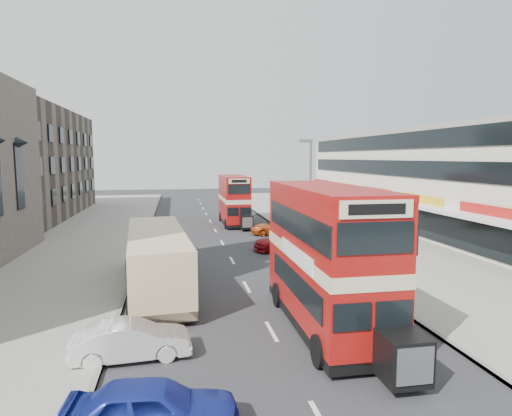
{
  "coord_description": "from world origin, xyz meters",
  "views": [
    {
      "loc": [
        -3.6,
        -14.01,
        6.79
      ],
      "look_at": [
        0.14,
        6.1,
        4.4
      ],
      "focal_mm": 30.63,
      "sensor_mm": 36.0,
      "label": 1
    }
  ],
  "objects": [
    {
      "name": "pavement_left",
      "position": [
        -12.0,
        20.0,
        0.07
      ],
      "size": [
        12.0,
        90.0,
        0.15
      ],
      "primitive_type": "cube",
      "color": "gray",
      "rests_on": "ground"
    },
    {
      "name": "kerb_left",
      "position": [
        -6.1,
        20.0,
        0.07
      ],
      "size": [
        0.2,
        90.0,
        0.16
      ],
      "primitive_type": "cube",
      "color": "gray",
      "rests_on": "ground"
    },
    {
      "name": "car_left_near",
      "position": [
        -4.25,
        -3.78,
        0.72
      ],
      "size": [
        4.35,
        2.05,
        1.44
      ],
      "primitive_type": "imported",
      "rotation": [
        0.0,
        0.0,
        1.49
      ],
      "color": "navy",
      "rests_on": "ground"
    },
    {
      "name": "car_right_a",
      "position": [
        4.48,
        16.41,
        0.75
      ],
      "size": [
        5.32,
        2.53,
        1.5
      ],
      "primitive_type": "imported",
      "rotation": [
        0.0,
        0.0,
        -1.49
      ],
      "color": "maroon",
      "rests_on": "ground"
    },
    {
      "name": "car_right_b",
      "position": [
        5.1,
        22.92,
        0.63
      ],
      "size": [
        4.76,
        2.63,
        1.26
      ],
      "primitive_type": "imported",
      "rotation": [
        0.0,
        0.0,
        -1.69
      ],
      "color": "#C64E13",
      "rests_on": "ground"
    },
    {
      "name": "bus_main",
      "position": [
        2.22,
        2.03,
        2.88
      ],
      "size": [
        2.78,
        9.95,
        5.47
      ],
      "rotation": [
        0.0,
        0.0,
        3.14
      ],
      "color": "black",
      "rests_on": "ground"
    },
    {
      "name": "street_lamp",
      "position": [
        6.52,
        18.0,
        4.78
      ],
      "size": [
        1.0,
        0.2,
        8.12
      ],
      "color": "slate",
      "rests_on": "ground"
    },
    {
      "name": "kerb_right",
      "position": [
        6.1,
        20.0,
        0.07
      ],
      "size": [
        0.2,
        90.0,
        0.16
      ],
      "primitive_type": "cube",
      "color": "gray",
      "rests_on": "ground"
    },
    {
      "name": "coach",
      "position": [
        -4.58,
        8.28,
        1.69
      ],
      "size": [
        3.61,
        11.0,
        2.86
      ],
      "rotation": [
        0.0,
        0.0,
        0.08
      ],
      "color": "black",
      "rests_on": "ground"
    },
    {
      "name": "pedestrian_far",
      "position": [
        8.88,
        28.49,
        0.95
      ],
      "size": [
        0.95,
        0.42,
        1.61
      ],
      "primitive_type": "imported",
      "rotation": [
        0.0,
        0.0,
        -0.03
      ],
      "color": "gray",
      "rests_on": "pavement_right"
    },
    {
      "name": "brick_terrace",
      "position": [
        -22.0,
        38.0,
        6.0
      ],
      "size": [
        14.0,
        28.0,
        12.0
      ],
      "primitive_type": "cube",
      "color": "#66594C",
      "rests_on": "ground"
    },
    {
      "name": "commercial_row",
      "position": [
        19.95,
        22.0,
        4.7
      ],
      "size": [
        9.9,
        46.2,
        9.3
      ],
      "color": "beige",
      "rests_on": "ground"
    },
    {
      "name": "bus_second",
      "position": [
        2.23,
        29.44,
        2.5
      ],
      "size": [
        2.38,
        8.62,
        4.75
      ],
      "rotation": [
        0.0,
        0.0,
        3.14
      ],
      "color": "black",
      "rests_on": "ground"
    },
    {
      "name": "pavement_right",
      "position": [
        12.0,
        20.0,
        0.07
      ],
      "size": [
        12.0,
        90.0,
        0.15
      ],
      "primitive_type": "cube",
      "color": "gray",
      "rests_on": "ground"
    },
    {
      "name": "cyclist",
      "position": [
        3.83,
        17.41,
        0.63
      ],
      "size": [
        0.64,
        1.8,
        1.91
      ],
      "rotation": [
        0.0,
        0.0,
        0.01
      ],
      "color": "gray",
      "rests_on": "ground"
    },
    {
      "name": "ground",
      "position": [
        0.0,
        0.0,
        0.0
      ],
      "size": [
        160.0,
        160.0,
        0.0
      ],
      "primitive_type": "plane",
      "color": "#28282B",
      "rests_on": "ground"
    },
    {
      "name": "car_left_front",
      "position": [
        -5.15,
        0.6,
        0.65
      ],
      "size": [
        4.03,
        1.66,
        1.3
      ],
      "primitive_type": "imported",
      "rotation": [
        0.0,
        0.0,
        1.64
      ],
      "color": "silver",
      "rests_on": "ground"
    },
    {
      "name": "road_surface",
      "position": [
        0.0,
        20.0,
        0.01
      ],
      "size": [
        12.0,
        90.0,
        0.01
      ],
      "primitive_type": "cube",
      "color": "#28282B",
      "rests_on": "ground"
    },
    {
      "name": "pedestrian_near",
      "position": [
        8.28,
        12.91,
        1.06
      ],
      "size": [
        0.8,
        0.71,
        1.82
      ],
      "primitive_type": "imported",
      "rotation": [
        0.0,
        0.0,
        3.61
      ],
      "color": "gray",
      "rests_on": "pavement_right"
    }
  ]
}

